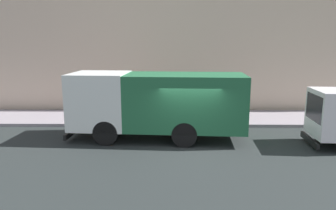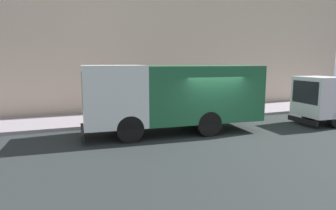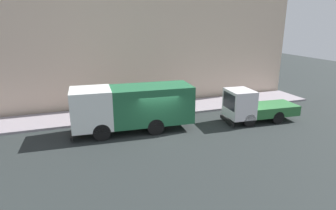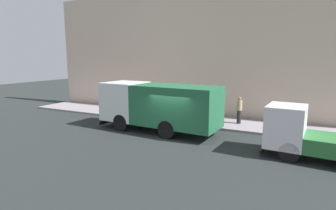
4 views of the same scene
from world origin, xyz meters
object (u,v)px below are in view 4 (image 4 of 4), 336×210
object	(u,v)px
traffic_cone_orange	(138,112)
small_flatbed_truck	(312,136)
large_utility_truck	(158,105)
pedestrian_third	(239,110)
street_sign_post	(177,102)
pedestrian_walking	(188,106)
pedestrian_standing	(214,110)

from	to	relation	value
traffic_cone_orange	small_flatbed_truck	bearing A→B (deg)	-107.28
small_flatbed_truck	traffic_cone_orange	xyz separation A→B (m)	(3.65, 11.72, -0.58)
large_utility_truck	pedestrian_third	size ratio (longest dim) A/B	4.34
traffic_cone_orange	street_sign_post	xyz separation A→B (m)	(-0.17, -3.40, 1.04)
pedestrian_walking	street_sign_post	size ratio (longest dim) A/B	0.71
pedestrian_third	street_sign_post	xyz separation A→B (m)	(-1.33, 4.01, 0.44)
large_utility_truck	pedestrian_standing	world-z (taller)	large_utility_truck
small_flatbed_truck	street_sign_post	bearing A→B (deg)	71.35
pedestrian_walking	traffic_cone_orange	world-z (taller)	pedestrian_walking
pedestrian_third	street_sign_post	size ratio (longest dim) A/B	0.77
small_flatbed_truck	pedestrian_standing	world-z (taller)	small_flatbed_truck
traffic_cone_orange	pedestrian_standing	bearing A→B (deg)	-84.55
pedestrian_third	traffic_cone_orange	size ratio (longest dim) A/B	2.48
pedestrian_walking	pedestrian_third	distance (m)	3.76
pedestrian_walking	street_sign_post	bearing A→B (deg)	121.42
pedestrian_standing	street_sign_post	distance (m)	2.57
pedestrian_standing	traffic_cone_orange	world-z (taller)	pedestrian_standing
pedestrian_walking	pedestrian_standing	world-z (taller)	pedestrian_standing
pedestrian_third	pedestrian_walking	bearing A→B (deg)	-51.83
pedestrian_walking	pedestrian_third	bearing A→B (deg)	-138.82
pedestrian_walking	street_sign_post	distance (m)	1.49
pedestrian_third	traffic_cone_orange	distance (m)	7.53
small_flatbed_truck	traffic_cone_orange	size ratio (longest dim) A/B	7.40
pedestrian_walking	pedestrian_third	xyz separation A→B (m)	(-0.04, -3.76, 0.08)
small_flatbed_truck	pedestrian_walking	bearing A→B (deg)	63.04
pedestrian_standing	traffic_cone_orange	size ratio (longest dim) A/B	2.40
pedestrian_standing	large_utility_truck	bearing A→B (deg)	157.29
pedestrian_standing	pedestrian_third	distance (m)	1.71
street_sign_post	pedestrian_third	bearing A→B (deg)	-71.60
street_sign_post	traffic_cone_orange	bearing A→B (deg)	87.13
pedestrian_walking	pedestrian_third	world-z (taller)	pedestrian_third
small_flatbed_truck	large_utility_truck	bearing A→B (deg)	86.82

